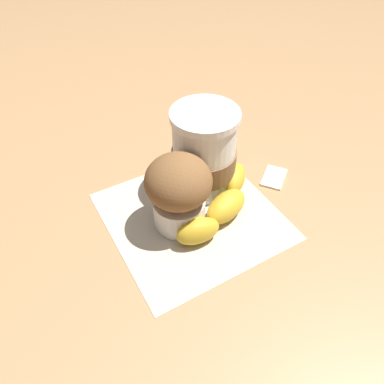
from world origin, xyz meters
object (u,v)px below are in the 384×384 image
coffee_cup (204,153)px  muffin (179,190)px  sugar_packet (274,177)px  banana (221,204)px

coffee_cup → muffin: bearing=-41.3°
coffee_cup → sugar_packet: (0.02, 0.11, -0.06)m
coffee_cup → banana: bearing=4.5°
banana → coffee_cup: bearing=-175.5°
muffin → sugar_packet: size_ratio=2.21×
coffee_cup → muffin: 0.08m
sugar_packet → banana: bearing=-65.8°
muffin → banana: 0.07m
muffin → coffee_cup: bearing=138.7°
coffee_cup → banana: size_ratio=0.90×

